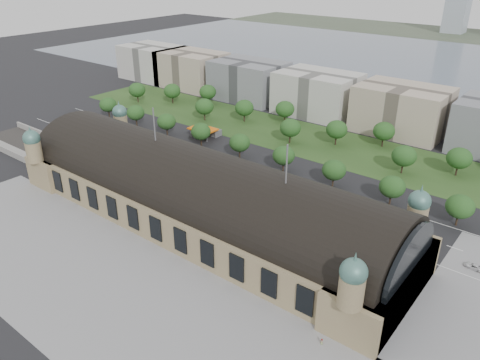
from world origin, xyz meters
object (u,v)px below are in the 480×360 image
Objects in this scene: parked_car_3 at (152,161)px; traffic_car_5 at (396,227)px; traffic_car_3 at (221,166)px; parked_car_0 at (141,156)px; parked_car_1 at (144,157)px; pedestrian_0 at (322,342)px; traffic_car_6 at (473,266)px; petrol_station at (209,131)px; parked_car_5 at (204,183)px; traffic_car_0 at (78,121)px; parked_car_4 at (155,166)px; parked_car_6 at (178,174)px; bus_mid at (269,198)px; bus_east at (336,217)px; traffic_car_4 at (298,201)px; traffic_car_1 at (120,131)px; parked_car_2 at (122,151)px; bus_west at (267,189)px.

traffic_car_5 is at bearing 68.48° from parked_car_3.
parked_car_0 is (-36.18, -14.14, -0.16)m from traffic_car_3.
parked_car_1 is 3.47× the size of pedestrian_0.
petrol_station is at bearing -97.48° from traffic_car_6.
parked_car_1 is at bearing -121.19° from parked_car_5.
parked_car_3 is at bearing 158.89° from pedestrian_0.
parked_car_4 is at bearing 78.04° from traffic_car_0.
parked_car_0 is 1.66m from parked_car_1.
parked_car_5 is 1.07× the size of parked_car_6.
parked_car_4 reaches higher than parked_car_5.
parked_car_3 is 0.34× the size of bus_mid.
traffic_car_3 reaches higher than parked_car_3.
bus_east is at bearing 86.75° from traffic_car_0.
traffic_car_0 is 0.69× the size of parked_car_5.
traffic_car_4 is (147.45, -4.25, 0.14)m from traffic_car_0.
parked_car_1 is at bearing -121.88° from parked_car_3.
traffic_car_1 is 0.71× the size of parked_car_1.
traffic_car_5 is at bearing 61.84° from parked_car_0.
parked_car_1 is 40.31m from parked_car_5.
parked_car_5 reaches higher than traffic_car_5.
traffic_car_3 is at bearing -40.83° from petrol_station.
traffic_car_3 reaches higher than parked_car_2.
traffic_car_6 is 3.26× the size of pedestrian_0.
bus_east is (26.49, 2.80, -0.03)m from bus_mid.
bus_east is at bearing 58.51° from parked_car_0.
parked_car_0 is 1.05× the size of parked_car_3.
traffic_car_0 is at bearing -134.44° from parked_car_0.
petrol_station is 44.97m from parked_car_4.
parked_car_4 is 2.96× the size of pedestrian_0.
parked_car_3 is at bearing -115.95° from traffic_car_1.
parked_car_2 is at bearing -132.62° from traffic_car_1.
traffic_car_1 is at bearing -157.40° from parked_car_2.
traffic_car_3 is 0.52× the size of bus_east.
traffic_car_6 is 45.79m from bus_east.
parked_car_2 is 78.55m from bus_west.
traffic_car_3 is at bearing -95.23° from traffic_car_4.
parked_car_0 is 2.35× the size of pedestrian_0.
parked_car_6 is at bearing 105.14° from bus_west.
traffic_car_6 is 1.39× the size of parked_car_0.
traffic_car_1 is at bearing -130.03° from parked_car_5.
parked_car_5 is 0.52× the size of bus_east.
bus_west is (66.33, 7.00, 1.10)m from parked_car_0.
traffic_car_1 is at bearing -145.32° from parked_car_6.
petrol_station is at bearing 154.53° from parked_car_3.
bus_mid is at bearing -137.09° from bus_west.
pedestrian_0 is (6.23, -62.07, 0.16)m from traffic_car_5.
traffic_car_3 is 44.50m from traffic_car_4.
traffic_car_0 is at bearing -85.03° from traffic_car_6.
bus_east reaches higher than traffic_car_1.
petrol_station is 98.14m from bus_east.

